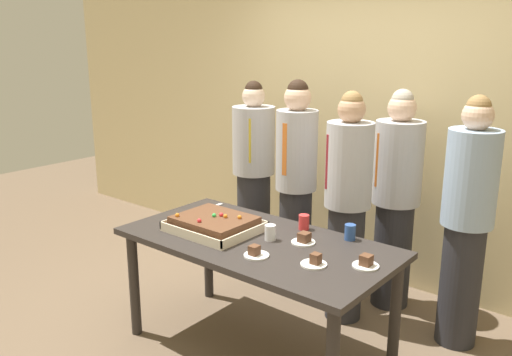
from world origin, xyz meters
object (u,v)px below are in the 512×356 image
sheet_cake (214,224)px  cake_server_utensil (213,207)px  plated_slice_near_right (256,253)px  person_serving_front (396,198)px  person_striped_tie_right (254,176)px  party_table (257,254)px  drink_cup_middle (350,232)px  plated_slice_far_right (304,240)px  drink_cup_nearest (304,222)px  plated_slice_near_left (315,262)px  person_back_corner (347,205)px  plated_slice_far_left (366,263)px  person_green_shirt_behind (296,185)px  person_far_right_suit (467,220)px  drink_cup_far_end (270,233)px

sheet_cake → cake_server_utensil: 0.50m
plated_slice_near_right → person_serving_front: bearing=80.8°
person_striped_tie_right → party_table: bearing=13.5°
drink_cup_middle → person_serving_front: 0.80m
plated_slice_far_right → person_striped_tie_right: person_striped_tie_right is taller
person_striped_tie_right → drink_cup_nearest: bearing=29.2°
plated_slice_near_left → person_striped_tie_right: bearing=140.8°
person_serving_front → person_striped_tie_right: person_striped_tie_right is taller
plated_slice_near_right → person_back_corner: (0.05, 0.97, 0.06)m
sheet_cake → drink_cup_nearest: size_ratio=5.54×
plated_slice_far_left → person_back_corner: size_ratio=0.09×
person_striped_tie_right → plated_slice_near_right: bearing=13.1°
plated_slice_far_left → person_serving_front: (-0.35, 1.11, 0.05)m
party_table → person_green_shirt_behind: 0.96m
person_back_corner → person_far_right_suit: bearing=137.3°
person_back_corner → plated_slice_far_right: bearing=38.2°
plated_slice_far_left → drink_cup_far_end: (-0.66, -0.02, 0.03)m
person_serving_front → drink_cup_far_end: bearing=14.4°
plated_slice_near_right → plated_slice_far_left: 0.63m
plated_slice_far_left → drink_cup_far_end: drink_cup_far_end is taller
plated_slice_near_right → plated_slice_far_right: (0.10, 0.35, 0.00)m
plated_slice_near_right → person_green_shirt_behind: size_ratio=0.09×
plated_slice_far_left → drink_cup_nearest: (-0.61, 0.28, 0.03)m
person_green_shirt_behind → person_back_corner: (0.53, -0.12, -0.03)m
plated_slice_far_right → person_striped_tie_right: size_ratio=0.09×
person_green_shirt_behind → plated_slice_near_left: bearing=39.8°
plated_slice_near_right → person_serving_front: (0.22, 1.38, 0.05)m
plated_slice_far_left → person_striped_tie_right: person_striped_tie_right is taller
drink_cup_nearest → person_striped_tie_right: bearing=146.0°
person_green_shirt_behind → plated_slice_far_right: bearing=38.1°
sheet_cake → person_far_right_suit: 1.64m
person_far_right_suit → plated_slice_far_left: bearing=36.7°
person_striped_tie_right → plated_slice_far_left: bearing=32.6°
plated_slice_near_right → person_far_right_suit: bearing=54.8°
drink_cup_middle → drink_cup_far_end: same height
plated_slice_near_left → person_green_shirt_behind: person_green_shirt_behind is taller
person_striped_tie_right → person_green_shirt_behind: bearing=50.5°
plated_slice_near_left → person_far_right_suit: person_far_right_suit is taller
plated_slice_far_left → plated_slice_near_left: bearing=-144.9°
plated_slice_far_right → drink_cup_nearest: size_ratio=1.50×
cake_server_utensil → drink_cup_far_end: bearing=-18.8°
person_serving_front → person_back_corner: 0.45m
plated_slice_near_left → plated_slice_far_right: plated_slice_near_left is taller
person_back_corner → sheet_cake: bearing=0.0°
plated_slice_near_left → cake_server_utensil: bearing=161.2°
party_table → person_far_right_suit: 1.38m
plated_slice_far_right → person_green_shirt_behind: (-0.59, 0.74, 0.09)m
plated_slice_far_left → plated_slice_far_right: (-0.47, 0.07, 0.00)m
person_striped_tie_right → plated_slice_far_right: bearing=25.4°
plated_slice_near_right → person_back_corner: 0.97m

